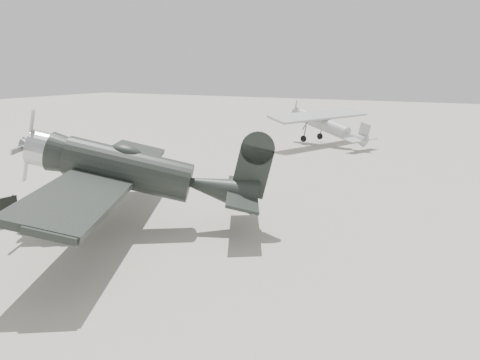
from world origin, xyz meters
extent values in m
plane|color=gray|center=(0.00, 0.00, 0.00)|extent=(160.00, 160.00, 0.00)
cylinder|color=black|center=(-3.05, -0.14, 2.33)|extent=(4.96, 3.56, 1.53)
cone|color=black|center=(0.14, 1.51, 2.39)|extent=(3.17, 2.56, 1.42)
cylinder|color=#AAADAF|center=(-6.00, -1.67, 2.33)|extent=(1.49, 1.65, 1.35)
cone|color=#AAADAF|center=(-6.58, -1.97, 2.33)|extent=(0.62, 0.72, 0.61)
cube|color=#AAADAF|center=(-6.52, -1.93, 2.33)|extent=(0.15, 0.20, 2.83)
ellipsoid|color=black|center=(-3.25, -0.24, 3.01)|extent=(1.40, 1.21, 0.50)
cube|color=black|center=(-3.73, -0.49, 1.95)|extent=(8.04, 12.66, 0.24)
cube|color=black|center=(0.91, 1.91, 2.44)|extent=(3.17, 4.61, 0.11)
cube|color=black|center=(1.06, 1.98, 3.37)|extent=(1.21, 0.70, 1.96)
cylinder|color=black|center=(-3.44, -2.00, 0.46)|extent=(0.74, 0.50, 0.74)
cylinder|color=black|center=(-4.79, 0.61, 0.46)|extent=(0.74, 0.50, 0.74)
cylinder|color=#333333|center=(-3.44, -2.00, 1.19)|extent=(0.16, 0.16, 1.53)
cylinder|color=#333333|center=(-4.79, 0.61, 1.19)|extent=(0.16, 0.16, 1.53)
cylinder|color=black|center=(1.16, 2.03, 1.92)|extent=(0.25, 0.19, 0.24)
cylinder|color=gray|center=(-2.93, 23.44, 1.74)|extent=(5.08, 2.80, 1.07)
cone|color=gray|center=(0.24, 22.22, 1.74)|extent=(1.97, 1.53, 0.97)
cone|color=gray|center=(-5.55, 24.44, 1.74)|extent=(0.90, 1.15, 1.01)
cube|color=gray|center=(-5.91, 24.58, 1.74)|extent=(0.09, 0.14, 2.13)
cube|color=gray|center=(-3.29, 23.58, 2.34)|extent=(5.53, 10.61, 0.17)
cube|color=gray|center=(0.69, 22.05, 1.79)|extent=(1.99, 3.39, 0.08)
cube|color=gray|center=(0.78, 22.02, 2.42)|extent=(0.84, 0.38, 1.26)
cylinder|color=black|center=(-4.03, 22.72, 0.27)|extent=(0.55, 0.32, 0.54)
cylinder|color=black|center=(-3.27, 24.71, 0.27)|extent=(0.55, 0.32, 0.54)
cylinder|color=#333333|center=(-4.03, 22.72, 0.82)|extent=(0.11, 0.11, 1.16)
cylinder|color=#333333|center=(-3.27, 24.71, 0.82)|extent=(0.11, 0.11, 1.16)
cylinder|color=black|center=(0.87, 21.98, 1.45)|extent=(0.19, 0.13, 0.17)
cube|color=slate|center=(-5.94, -2.00, 0.39)|extent=(1.61, 1.06, 0.78)
cylinder|color=#333333|center=(-7.76, -2.45, 0.61)|extent=(0.06, 0.06, 1.22)
cylinder|color=#333333|center=(-7.67, -1.90, 0.61)|extent=(0.06, 0.06, 1.22)
cube|color=black|center=(-7.71, -2.17, 0.75)|extent=(0.19, 0.84, 0.84)
cube|color=beige|center=(-7.75, -2.17, 0.80)|extent=(0.11, 0.65, 0.17)
camera|label=1|loc=(8.93, -13.74, 6.18)|focal=35.00mm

